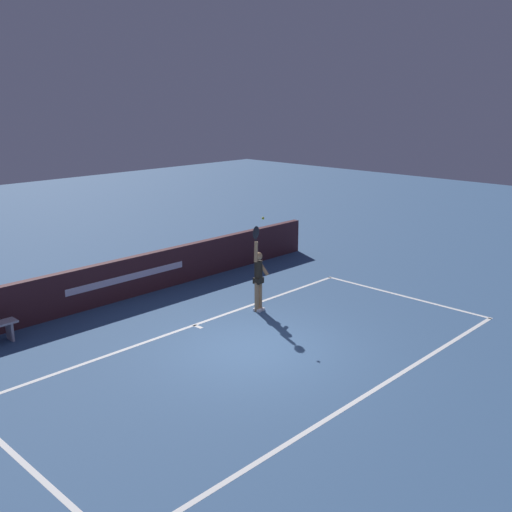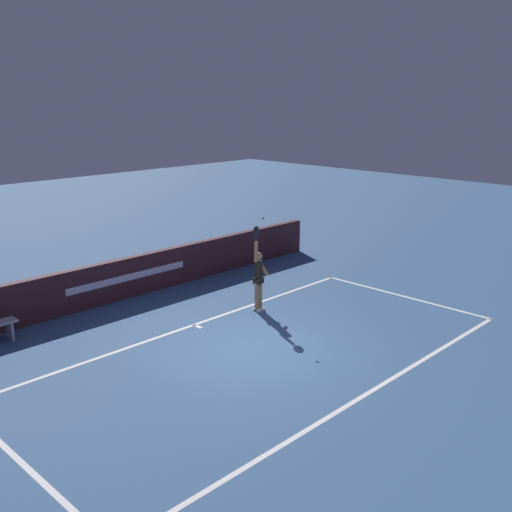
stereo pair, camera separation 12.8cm
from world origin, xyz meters
name	(u,v)px [view 2 (the right image)]	position (x,y,z in m)	size (l,w,h in m)	color
ground_plane	(252,349)	(0.00, 0.00, 0.00)	(60.00, 60.00, 0.00)	#395B85
court_lines	(268,355)	(0.00, -0.49, 0.00)	(11.55, 5.34, 0.00)	white
back_wall	(125,278)	(0.00, 5.14, 0.59)	(15.18, 0.23, 1.17)	#432026
tennis_player	(258,276)	(1.91, 1.66, 0.98)	(0.46, 0.40, 2.38)	#9D7A54
tennis_ball	(263,218)	(1.79, 1.39, 2.61)	(0.07, 0.07, 0.07)	#D2E031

